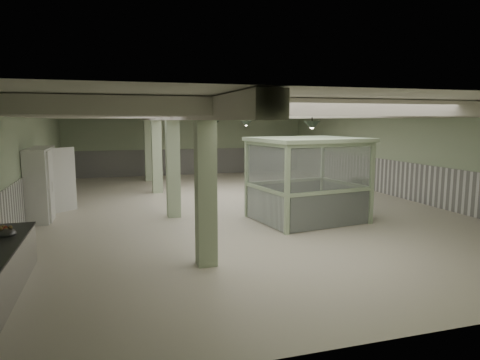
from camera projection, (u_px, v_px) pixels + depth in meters
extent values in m
plane|color=beige|center=(237.00, 206.00, 15.90)|extent=(20.00, 20.00, 0.00)
cube|color=silver|center=(237.00, 108.00, 15.40)|extent=(14.00, 20.00, 0.02)
cube|color=#A3B490|center=(189.00, 144.00, 25.12)|extent=(14.00, 0.02, 3.60)
cube|color=#A3B490|center=(434.00, 216.00, 6.17)|extent=(14.00, 0.02, 3.60)
cube|color=#A3B490|center=(27.00, 164.00, 13.63)|extent=(0.02, 20.00, 3.60)
cube|color=#A3B490|center=(399.00, 154.00, 17.67)|extent=(0.02, 20.00, 3.60)
cube|color=white|center=(30.00, 196.00, 13.78)|extent=(0.05, 19.90, 1.50)
cube|color=white|center=(398.00, 179.00, 17.80)|extent=(0.05, 19.90, 1.50)
cube|color=white|center=(189.00, 162.00, 25.24)|extent=(13.90, 0.05, 1.50)
cube|color=white|center=(168.00, 114.00, 14.71)|extent=(0.45, 19.90, 0.40)
cube|color=white|center=(347.00, 108.00, 8.32)|extent=(13.90, 0.35, 0.32)
cube|color=white|center=(294.00, 110.00, 10.69)|extent=(13.90, 0.35, 0.32)
cube|color=white|center=(261.00, 112.00, 13.05)|extent=(13.90, 0.35, 0.32)
cube|color=white|center=(237.00, 114.00, 15.42)|extent=(13.90, 0.35, 0.32)
cube|color=white|center=(220.00, 114.00, 17.79)|extent=(13.90, 0.35, 0.32)
cube|color=white|center=(207.00, 115.00, 20.16)|extent=(13.90, 0.35, 0.32)
cube|color=white|center=(197.00, 116.00, 22.53)|extent=(13.90, 0.35, 0.32)
cube|color=#B4C9A2|center=(206.00, 184.00, 9.24)|extent=(0.42, 0.42, 3.60)
cube|color=#B4C9A2|center=(173.00, 163.00, 13.98)|extent=(0.42, 0.42, 3.60)
cube|color=#B4C9A2|center=(157.00, 152.00, 18.72)|extent=(0.42, 0.42, 3.60)
cube|color=#B4C9A2|center=(149.00, 147.00, 22.51)|extent=(0.42, 0.42, 3.60)
cone|color=#2E3E2F|center=(312.00, 125.00, 10.88)|extent=(0.44, 0.44, 0.22)
cone|color=#2E3E2F|center=(246.00, 124.00, 16.09)|extent=(0.44, 0.44, 0.22)
cone|color=#2E3E2F|center=(215.00, 123.00, 20.83)|extent=(0.44, 0.44, 0.22)
cube|color=silver|center=(41.00, 181.00, 13.97)|extent=(0.65, 2.61, 2.39)
cube|color=silver|center=(51.00, 183.00, 13.51)|extent=(0.06, 0.98, 2.29)
cube|color=silver|center=(59.00, 178.00, 14.78)|extent=(0.75, 0.71, 2.29)
cube|color=silver|center=(52.00, 183.00, 13.52)|extent=(0.02, 0.05, 0.30)
cube|color=silver|center=(56.00, 179.00, 14.65)|extent=(0.02, 0.05, 0.30)
cube|color=#ADC59E|center=(287.00, 190.00, 11.81)|extent=(0.14, 0.14, 2.52)
cube|color=#ADC59E|center=(247.00, 179.00, 14.06)|extent=(0.14, 0.14, 2.52)
cube|color=#ADC59E|center=(372.00, 183.00, 13.08)|extent=(0.14, 0.14, 2.52)
cube|color=#ADC59E|center=(322.00, 174.00, 15.34)|extent=(0.14, 0.14, 2.52)
cube|color=#ADC59E|center=(308.00, 140.00, 13.39)|extent=(3.64, 3.21, 0.12)
cube|color=silver|center=(331.00, 211.00, 12.54)|extent=(2.80, 0.47, 1.05)
cube|color=silver|center=(332.00, 169.00, 12.37)|extent=(2.80, 0.47, 1.22)
cube|color=silver|center=(286.00, 197.00, 14.80)|extent=(2.80, 0.47, 1.05)
cube|color=silver|center=(287.00, 161.00, 14.63)|extent=(2.80, 0.47, 1.22)
cube|color=silver|center=(265.00, 207.00, 13.03)|extent=(0.40, 2.30, 1.05)
cube|color=silver|center=(265.00, 167.00, 12.86)|extent=(0.40, 2.30, 1.22)
cube|color=silver|center=(344.00, 199.00, 14.31)|extent=(0.40, 2.30, 1.05)
cube|color=silver|center=(346.00, 163.00, 14.14)|extent=(0.40, 2.30, 1.22)
cube|color=#616554|center=(361.00, 197.00, 14.11)|extent=(0.44, 0.61, 1.31)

